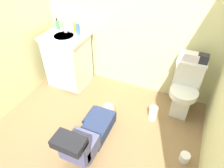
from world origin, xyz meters
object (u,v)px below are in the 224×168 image
at_px(toilet, 185,89).
at_px(person_plumber, 89,133).
at_px(vanity_cabinet, 68,60).
at_px(toiletry_bag, 203,59).
at_px(bottle_amber, 76,27).
at_px(paper_towel_roll, 153,113).
at_px(bottle_clear, 70,28).
at_px(tissue_box, 190,56).
at_px(bottle_white, 66,28).
at_px(toilet_paper_roll, 185,157).
at_px(bottle_green, 64,26).
at_px(bottle_blue, 78,29).
at_px(faucet, 70,28).
at_px(soap_dispenser, 57,25).

bearing_deg(toilet, person_plumber, -131.49).
relative_size(vanity_cabinet, toiletry_bag, 6.61).
distance_m(bottle_amber, paper_towel_roll, 1.59).
bearing_deg(toiletry_bag, paper_towel_roll, -134.65).
bearing_deg(bottle_clear, toilet, -1.89).
relative_size(tissue_box, bottle_white, 1.81).
xyz_separation_m(bottle_white, toilet_paper_roll, (1.94, -0.80, -0.83)).
xyz_separation_m(vanity_cabinet, bottle_green, (-0.09, 0.14, 0.46)).
height_order(bottle_blue, paper_towel_roll, bottle_blue).
bearing_deg(vanity_cabinet, toilet, 2.16).
bearing_deg(tissue_box, toiletry_bag, 0.00).
height_order(faucet, person_plumber, faucet).
distance_m(bottle_green, paper_towel_roll, 1.75).
relative_size(toilet, paper_towel_roll, 3.72).
bearing_deg(paper_towel_roll, toiletry_bag, 45.35).
distance_m(toiletry_bag, toilet_paper_roll, 1.15).
height_order(vanity_cabinet, bottle_white, bottle_white).
bearing_deg(tissue_box, bottle_green, -179.58).
distance_m(vanity_cabinet, bottle_blue, 0.52).
bearing_deg(person_plumber, toilet_paper_roll, 11.50).
distance_m(faucet, bottle_amber, 0.11).
bearing_deg(bottle_amber, vanity_cabinet, -126.12).
bearing_deg(bottle_white, faucet, 59.82).
bearing_deg(soap_dispenser, bottle_blue, -6.36).
bearing_deg(faucet, toiletry_bag, 0.30).
bearing_deg(toilet, bottle_amber, 177.35).
distance_m(person_plumber, bottle_clear, 1.51).
distance_m(faucet, toilet_paper_roll, 2.25).
distance_m(vanity_cabinet, bottle_green, 0.49).
xyz_separation_m(toiletry_bag, toilet_paper_roll, (0.08, -0.87, -0.76)).
height_order(toilet, toiletry_bag, toiletry_bag).
relative_size(toiletry_bag, bottle_green, 1.15).
distance_m(bottle_green, bottle_clear, 0.12).
relative_size(toiletry_bag, bottle_white, 1.02).
relative_size(faucet, tissue_box, 0.45).
bearing_deg(vanity_cabinet, person_plumber, -47.52).
xyz_separation_m(person_plumber, bottle_clear, (-0.82, 1.05, 0.71)).
bearing_deg(bottle_blue, faucet, 161.18).
xyz_separation_m(person_plumber, soap_dispenser, (-1.04, 1.05, 0.71)).
height_order(faucet, bottle_white, bottle_white).
bearing_deg(toilet_paper_roll, bottle_amber, 154.77).
distance_m(paper_towel_roll, toilet_paper_roll, 0.67).
relative_size(bottle_clear, bottle_blue, 0.76).
bearing_deg(person_plumber, toiletry_bag, 47.77).
relative_size(soap_dispenser, bottle_blue, 1.01).
height_order(toiletry_bag, bottle_green, bottle_green).
relative_size(bottle_white, toilet_paper_roll, 1.10).
bearing_deg(soap_dispenser, toilet, -1.82).
bearing_deg(tissue_box, faucet, -179.67).
height_order(bottle_clear, paper_towel_roll, bottle_clear).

